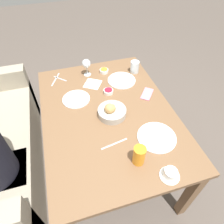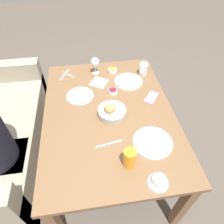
{
  "view_description": "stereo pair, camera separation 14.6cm",
  "coord_description": "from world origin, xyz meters",
  "px_view_note": "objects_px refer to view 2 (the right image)",
  "views": [
    {
      "loc": [
        -1.01,
        0.27,
        1.79
      ],
      "look_at": [
        -0.04,
        -0.02,
        0.74
      ],
      "focal_mm": 32.0,
      "sensor_mm": 36.0,
      "label": 1
    },
    {
      "loc": [
        -1.04,
        0.13,
        1.79
      ],
      "look_at": [
        -0.04,
        -0.02,
        0.74
      ],
      "focal_mm": 32.0,
      "sensor_mm": 36.0,
      "label": 2
    }
  ],
  "objects_px": {
    "plate_near_left": "(153,142)",
    "jam_bowl_berry": "(113,91)",
    "juice_glass": "(130,158)",
    "spoon_coffee": "(69,75)",
    "plate_near_right": "(128,81)",
    "jam_bowl_honey": "(113,70)",
    "napkin": "(99,82)",
    "fork_silver": "(64,75)",
    "plate_far_center": "(80,96)",
    "coffee_cup": "(159,181)",
    "wine_glass": "(95,62)",
    "cell_phone": "(151,98)",
    "water_tumbler": "(144,69)",
    "bread_basket": "(112,111)",
    "knife_silver": "(109,144)"
  },
  "relations": [
    {
      "from": "jam_bowl_honey",
      "to": "plate_near_left",
      "type": "bearing_deg",
      "value": -170.43
    },
    {
      "from": "fork_silver",
      "to": "spoon_coffee",
      "type": "relative_size",
      "value": 1.62
    },
    {
      "from": "plate_far_center",
      "to": "napkin",
      "type": "height_order",
      "value": "plate_far_center"
    },
    {
      "from": "plate_near_right",
      "to": "bread_basket",
      "type": "bearing_deg",
      "value": 151.37
    },
    {
      "from": "plate_near_left",
      "to": "juice_glass",
      "type": "bearing_deg",
      "value": 124.9
    },
    {
      "from": "jam_bowl_honey",
      "to": "knife_silver",
      "type": "xyz_separation_m",
      "value": [
        -0.8,
        0.15,
        -0.02
      ]
    },
    {
      "from": "wine_glass",
      "to": "cell_phone",
      "type": "xyz_separation_m",
      "value": [
        -0.41,
        -0.41,
        -0.11
      ]
    },
    {
      "from": "plate_near_right",
      "to": "water_tumbler",
      "type": "height_order",
      "value": "water_tumbler"
    },
    {
      "from": "knife_silver",
      "to": "spoon_coffee",
      "type": "bearing_deg",
      "value": 17.65
    },
    {
      "from": "plate_near_right",
      "to": "jam_bowl_berry",
      "type": "bearing_deg",
      "value": 128.31
    },
    {
      "from": "plate_far_center",
      "to": "jam_bowl_honey",
      "type": "height_order",
      "value": "jam_bowl_honey"
    },
    {
      "from": "jam_bowl_honey",
      "to": "coffee_cup",
      "type": "bearing_deg",
      "value": -175.23
    },
    {
      "from": "plate_near_right",
      "to": "cell_phone",
      "type": "height_order",
      "value": "plate_near_right"
    },
    {
      "from": "jam_bowl_honey",
      "to": "knife_silver",
      "type": "distance_m",
      "value": 0.81
    },
    {
      "from": "juice_glass",
      "to": "spoon_coffee",
      "type": "relative_size",
      "value": 1.24
    },
    {
      "from": "water_tumbler",
      "to": "jam_bowl_berry",
      "type": "distance_m",
      "value": 0.38
    },
    {
      "from": "bread_basket",
      "to": "spoon_coffee",
      "type": "distance_m",
      "value": 0.64
    },
    {
      "from": "coffee_cup",
      "to": "spoon_coffee",
      "type": "distance_m",
      "value": 1.22
    },
    {
      "from": "bread_basket",
      "to": "cell_phone",
      "type": "height_order",
      "value": "bread_basket"
    },
    {
      "from": "coffee_cup",
      "to": "cell_phone",
      "type": "xyz_separation_m",
      "value": [
        0.69,
        -0.16,
        -0.02
      ]
    },
    {
      "from": "coffee_cup",
      "to": "spoon_coffee",
      "type": "bearing_deg",
      "value": 24.0
    },
    {
      "from": "cell_phone",
      "to": "fork_silver",
      "type": "bearing_deg",
      "value": 59.11
    },
    {
      "from": "plate_near_left",
      "to": "juice_glass",
      "type": "relative_size",
      "value": 1.95
    },
    {
      "from": "plate_near_left",
      "to": "fork_silver",
      "type": "relative_size",
      "value": 1.49
    },
    {
      "from": "coffee_cup",
      "to": "plate_near_right",
      "type": "bearing_deg",
      "value": -1.44
    },
    {
      "from": "spoon_coffee",
      "to": "napkin",
      "type": "bearing_deg",
      "value": -121.07
    },
    {
      "from": "juice_glass",
      "to": "coffee_cup",
      "type": "distance_m",
      "value": 0.2
    },
    {
      "from": "juice_glass",
      "to": "fork_silver",
      "type": "xyz_separation_m",
      "value": [
        0.97,
        0.4,
        -0.07
      ]
    },
    {
      "from": "bread_basket",
      "to": "spoon_coffee",
      "type": "xyz_separation_m",
      "value": [
        0.56,
        0.31,
        -0.04
      ]
    },
    {
      "from": "coffee_cup",
      "to": "jam_bowl_berry",
      "type": "distance_m",
      "value": 0.81
    },
    {
      "from": "plate_far_center",
      "to": "water_tumbler",
      "type": "relative_size",
      "value": 2.02
    },
    {
      "from": "plate_near_left",
      "to": "jam_bowl_berry",
      "type": "distance_m",
      "value": 0.56
    },
    {
      "from": "jam_bowl_berry",
      "to": "juice_glass",
      "type": "bearing_deg",
      "value": 179.73
    },
    {
      "from": "plate_near_right",
      "to": "jam_bowl_berry",
      "type": "relative_size",
      "value": 3.05
    },
    {
      "from": "fork_silver",
      "to": "cell_phone",
      "type": "bearing_deg",
      "value": -120.89
    },
    {
      "from": "jam_bowl_honey",
      "to": "napkin",
      "type": "height_order",
      "value": "jam_bowl_honey"
    },
    {
      "from": "jam_bowl_berry",
      "to": "spoon_coffee",
      "type": "distance_m",
      "value": 0.48
    },
    {
      "from": "plate_far_center",
      "to": "spoon_coffee",
      "type": "xyz_separation_m",
      "value": [
        0.31,
        0.09,
        -0.0
      ]
    },
    {
      "from": "water_tumbler",
      "to": "jam_bowl_berry",
      "type": "relative_size",
      "value": 1.35
    },
    {
      "from": "plate_near_left",
      "to": "spoon_coffee",
      "type": "relative_size",
      "value": 2.42
    },
    {
      "from": "water_tumbler",
      "to": "wine_glass",
      "type": "relative_size",
      "value": 0.69
    },
    {
      "from": "fork_silver",
      "to": "spoon_coffee",
      "type": "bearing_deg",
      "value": -91.33
    },
    {
      "from": "water_tumbler",
      "to": "coffee_cup",
      "type": "xyz_separation_m",
      "value": [
        -1.02,
        0.18,
        -0.03
      ]
    },
    {
      "from": "bread_basket",
      "to": "jam_bowl_honey",
      "type": "bearing_deg",
      "value": -9.28
    },
    {
      "from": "juice_glass",
      "to": "cell_phone",
      "type": "xyz_separation_m",
      "value": [
        0.55,
        -0.3,
        -0.06
      ]
    },
    {
      "from": "bread_basket",
      "to": "jam_bowl_berry",
      "type": "distance_m",
      "value": 0.25
    },
    {
      "from": "plate_near_right",
      "to": "cell_phone",
      "type": "xyz_separation_m",
      "value": [
        -0.23,
        -0.14,
        -0.0
      ]
    },
    {
      "from": "knife_silver",
      "to": "cell_phone",
      "type": "relative_size",
      "value": 1.14
    },
    {
      "from": "spoon_coffee",
      "to": "juice_glass",
      "type": "bearing_deg",
      "value": -159.76
    },
    {
      "from": "juice_glass",
      "to": "napkin",
      "type": "bearing_deg",
      "value": 6.72
    }
  ]
}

